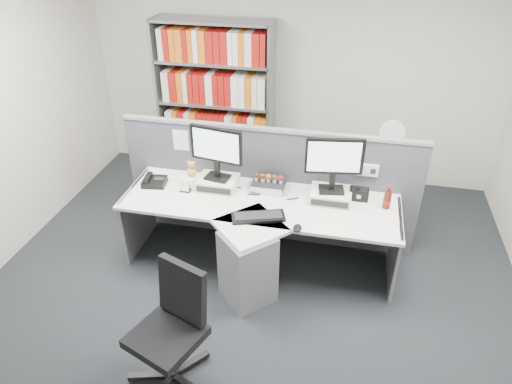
% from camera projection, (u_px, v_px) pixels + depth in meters
% --- Properties ---
extents(ground, '(5.50, 5.50, 0.00)m').
position_uv_depth(ground, '(240.00, 320.00, 4.06)').
color(ground, '#25282C').
rests_on(ground, ground).
extents(room_shell, '(5.04, 5.54, 2.72)m').
position_uv_depth(room_shell, '(235.00, 132.00, 3.12)').
color(room_shell, beige).
rests_on(room_shell, ground).
extents(partition, '(3.00, 0.08, 1.27)m').
position_uv_depth(partition, '(269.00, 184.00, 4.76)').
color(partition, '#484A52').
rests_on(partition, ground).
extents(desk, '(2.60, 1.20, 0.72)m').
position_uv_depth(desk, '(255.00, 237.00, 4.31)').
color(desk, white).
rests_on(desk, ground).
extents(monitor_riser_left, '(0.38, 0.31, 0.10)m').
position_uv_depth(monitor_riser_left, '(218.00, 183.00, 4.55)').
color(monitor_riser_left, beige).
rests_on(monitor_riser_left, desk).
extents(monitor_riser_right, '(0.38, 0.31, 0.10)m').
position_uv_depth(monitor_riser_right, '(331.00, 195.00, 4.35)').
color(monitor_riser_right, beige).
rests_on(monitor_riser_right, desk).
extents(monitor_left, '(0.52, 0.20, 0.53)m').
position_uv_depth(monitor_left, '(216.00, 149.00, 4.36)').
color(monitor_left, black).
rests_on(monitor_left, monitor_riser_left).
extents(monitor_right, '(0.52, 0.20, 0.53)m').
position_uv_depth(monitor_right, '(334.00, 161.00, 4.16)').
color(monitor_right, black).
rests_on(monitor_right, monitor_riser_right).
extents(desktop_pc, '(0.31, 0.28, 0.08)m').
position_uv_depth(desktop_pc, '(269.00, 185.00, 4.53)').
color(desktop_pc, black).
rests_on(desktop_pc, desk).
extents(figurines, '(0.29, 0.05, 0.09)m').
position_uv_depth(figurines, '(268.00, 177.00, 4.47)').
color(figurines, beige).
rests_on(figurines, desktop_pc).
extents(keyboard, '(0.50, 0.32, 0.03)m').
position_uv_depth(keyboard, '(258.00, 217.00, 4.11)').
color(keyboard, black).
rests_on(keyboard, desk).
extents(mouse, '(0.07, 0.12, 0.04)m').
position_uv_depth(mouse, '(297.00, 228.00, 3.96)').
color(mouse, black).
rests_on(mouse, desk).
extents(desk_phone, '(0.25, 0.23, 0.10)m').
position_uv_depth(desk_phone, '(154.00, 181.00, 4.60)').
color(desk_phone, black).
rests_on(desk_phone, desk).
extents(desk_calendar, '(0.10, 0.08, 0.12)m').
position_uv_depth(desk_calendar, '(185.00, 186.00, 4.48)').
color(desk_calendar, black).
rests_on(desk_calendar, desk).
extents(plush_toy, '(0.10, 0.10, 0.17)m').
position_uv_depth(plush_toy, '(192.00, 170.00, 4.51)').
color(plush_toy, gold).
rests_on(plush_toy, monitor_riser_left).
extents(speaker, '(0.18, 0.10, 0.12)m').
position_uv_depth(speaker, '(359.00, 194.00, 4.35)').
color(speaker, black).
rests_on(speaker, desk).
extents(cola_bottle, '(0.07, 0.07, 0.23)m').
position_uv_depth(cola_bottle, '(387.00, 200.00, 4.22)').
color(cola_bottle, '#3F190A').
rests_on(cola_bottle, desk).
extents(shelving_unit, '(1.41, 0.40, 2.00)m').
position_uv_depth(shelving_unit, '(216.00, 105.00, 5.74)').
color(shelving_unit, gray).
rests_on(shelving_unit, ground).
extents(filing_cabinet, '(0.45, 0.61, 0.70)m').
position_uv_depth(filing_cabinet, '(383.00, 186.00, 5.32)').
color(filing_cabinet, gray).
rests_on(filing_cabinet, ground).
extents(desk_fan, '(0.27, 0.16, 0.46)m').
position_uv_depth(desk_fan, '(392.00, 135.00, 4.98)').
color(desk_fan, white).
rests_on(desk_fan, filing_cabinet).
extents(office_chair, '(0.64, 0.65, 0.96)m').
position_uv_depth(office_chair, '(173.00, 325.00, 3.34)').
color(office_chair, silver).
rests_on(office_chair, ground).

